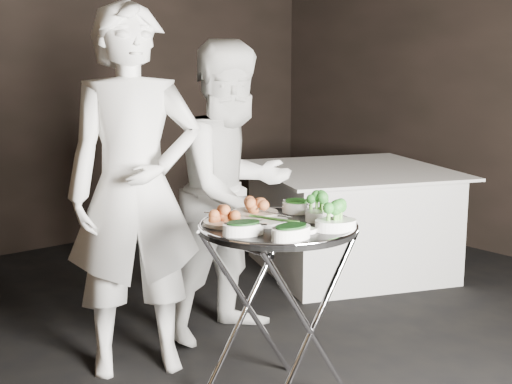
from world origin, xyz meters
TOP-DOWN VIEW (x-y plane):
  - tray_stand at (0.01, 0.29)m, footprint 0.55×0.47m
  - serving_tray at (0.01, 0.29)m, footprint 0.69×0.69m
  - potato_plate_a at (-0.17, 0.44)m, footprint 0.20×0.20m
  - potato_plate_b at (0.05, 0.50)m, footprint 0.21×0.21m
  - greens_bowl at (0.24, 0.43)m, footprint 0.13×0.13m
  - asparagus_plate_a at (-0.00, 0.31)m, footprint 0.19×0.15m
  - asparagus_plate_b at (-0.03, 0.13)m, footprint 0.19×0.15m
  - spinach_bowl_a at (-0.21, 0.25)m, footprint 0.20×0.16m
  - spinach_bowl_b at (-0.11, 0.08)m, footprint 0.19×0.12m
  - broccoli_bowl_a at (0.22, 0.24)m, footprint 0.19×0.16m
  - broccoli_bowl_b at (0.13, 0.06)m, footprint 0.21×0.19m
  - serving_utensils at (0.03, 0.36)m, footprint 0.57×0.40m
  - waiter_left at (-0.27, 1.02)m, footprint 0.77×0.66m
  - waiter_right at (0.37, 1.07)m, footprint 0.83×0.66m
  - dining_table at (1.76, 1.49)m, footprint 1.32×1.32m

SIDE VIEW (x-z plane):
  - dining_table at x=1.76m, z-range 0.00..0.76m
  - tray_stand at x=0.01m, z-range 0.05..0.86m
  - waiter_right at x=0.37m, z-range 0.00..1.63m
  - serving_tray at x=0.01m, z-range 0.80..0.84m
  - asparagus_plate_b at x=-0.03m, z-range 0.83..0.86m
  - asparagus_plate_a at x=0.00m, z-range 0.83..0.86m
  - potato_plate_a at x=-0.17m, z-range 0.82..0.89m
  - broccoli_bowl_a at x=0.22m, z-range 0.83..0.90m
  - spinach_bowl_a at x=-0.21m, z-range 0.83..0.90m
  - broccoli_bowl_b at x=0.13m, z-range 0.82..0.90m
  - potato_plate_b at x=0.05m, z-range 0.82..0.90m
  - spinach_bowl_b at x=-0.11m, z-range 0.83..0.90m
  - greens_bowl at x=0.24m, z-range 0.83..0.90m
  - serving_utensils at x=0.03m, z-range 0.87..0.88m
  - waiter_left at x=-0.27m, z-range 0.00..1.80m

